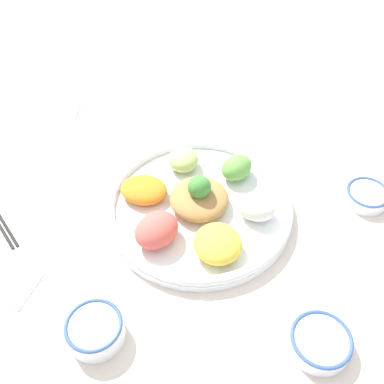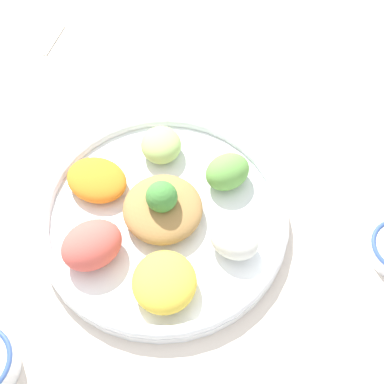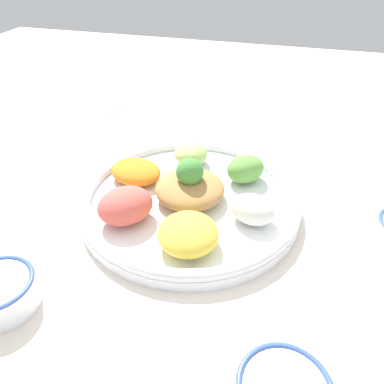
# 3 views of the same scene
# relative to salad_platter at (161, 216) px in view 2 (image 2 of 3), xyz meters

# --- Properties ---
(ground_plane) EXTENTS (2.40, 2.40, 0.00)m
(ground_plane) POSITION_rel_salad_platter_xyz_m (-0.02, 0.03, -0.03)
(ground_plane) COLOR silver
(salad_platter) EXTENTS (0.40, 0.40, 0.10)m
(salad_platter) POSITION_rel_salad_platter_xyz_m (0.00, 0.00, 0.00)
(salad_platter) COLOR white
(salad_platter) RESTS_ON ground_plane
(serving_spoon_main) EXTENTS (0.13, 0.04, 0.01)m
(serving_spoon_main) POSITION_rel_salad_platter_xyz_m (0.33, 0.32, -0.02)
(serving_spoon_main) COLOR beige
(serving_spoon_main) RESTS_ON ground_plane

